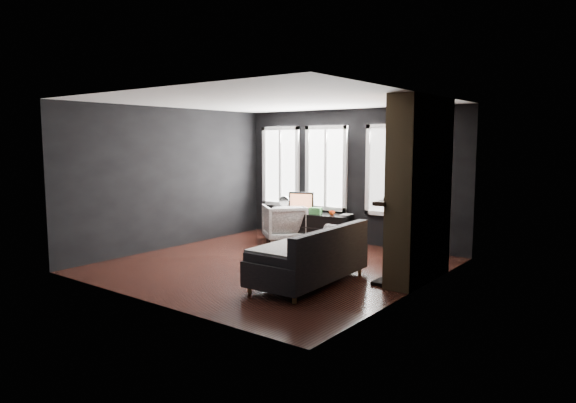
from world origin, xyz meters
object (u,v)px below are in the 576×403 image
Objects in this scene: media_console at (311,227)px; sofa at (309,254)px; monitor at (301,201)px; mug at (332,212)px; armchair at (284,221)px; book at (342,209)px; mantel_vase at (416,189)px.

sofa is at bearing -62.74° from media_console.
monitor is 4.75× the size of mug.
sofa is 2.40× the size of armchair.
armchair is 7.38× the size of mug.
monitor reaches higher than armchair.
sofa is 17.72× the size of mug.
armchair is 3.33× the size of book.
media_console is (-1.78, 2.62, -0.14)m from sofa.
book is at bearing 149.58° from mantel_vase.
monitor is at bearing 175.87° from media_console.
mantel_vase reaches higher than sofa.
monitor is at bearing 160.70° from mantel_vase.
monitor is 3.18m from mantel_vase.
armchair is (-2.26, 2.34, -0.01)m from sofa.
armchair is at bearing -158.66° from book.
mantel_vase is (2.73, -1.05, 1.03)m from media_console.
mug is at bearing 113.79° from sofa.
sofa is 3.32m from monitor.
mantel_vase is (2.08, -1.22, 0.61)m from book.
book is at bearing 7.65° from media_console.
armchair is 4.34× the size of mantel_vase.
mantel_vase is (2.22, -1.05, 0.68)m from mug.
monitor is (-0.24, -0.01, 0.53)m from media_console.
armchair reaches higher than mug.
monitor is at bearing 125.68° from sofa.
media_console is 0.58m from monitor.
sofa is 10.43× the size of mantel_vase.
sofa is 3.02m from book.
mug reaches higher than media_console.
sofa reaches higher than mug.
mantel_vase reaches higher than media_console.
armchair is at bearing -153.51° from monitor.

